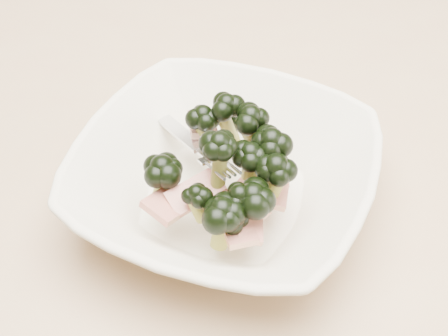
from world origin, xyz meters
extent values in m
cube|color=tan|center=(0.00, 0.00, 0.73)|extent=(1.20, 0.80, 0.04)
imported|color=beige|center=(-0.03, -0.06, 0.79)|extent=(0.38, 0.38, 0.07)
cylinder|color=olive|center=(-0.03, -0.13, 0.79)|extent=(0.01, 0.02, 0.02)
ellipsoid|color=black|center=(-0.03, -0.13, 0.81)|extent=(0.03, 0.03, 0.02)
cylinder|color=olive|center=(-0.02, 0.00, 0.79)|extent=(0.02, 0.02, 0.03)
ellipsoid|color=black|center=(-0.02, 0.00, 0.81)|extent=(0.03, 0.03, 0.03)
cylinder|color=olive|center=(-0.09, -0.08, 0.80)|extent=(0.03, 0.02, 0.04)
ellipsoid|color=black|center=(-0.09, -0.08, 0.82)|extent=(0.04, 0.04, 0.03)
cylinder|color=olive|center=(-0.01, -0.04, 0.82)|extent=(0.03, 0.02, 0.04)
ellipsoid|color=black|center=(-0.01, -0.04, 0.85)|extent=(0.04, 0.04, 0.03)
cylinder|color=olive|center=(-0.03, -0.02, 0.82)|extent=(0.02, 0.02, 0.05)
ellipsoid|color=black|center=(-0.03, -0.02, 0.85)|extent=(0.04, 0.04, 0.03)
cylinder|color=olive|center=(0.01, -0.07, 0.82)|extent=(0.03, 0.02, 0.04)
ellipsoid|color=black|center=(0.01, -0.07, 0.84)|extent=(0.04, 0.04, 0.03)
cylinder|color=olive|center=(-0.04, -0.13, 0.79)|extent=(0.02, 0.02, 0.04)
ellipsoid|color=black|center=(-0.04, -0.13, 0.82)|extent=(0.04, 0.04, 0.03)
cylinder|color=olive|center=(-0.04, -0.09, 0.83)|extent=(0.02, 0.02, 0.05)
ellipsoid|color=black|center=(-0.04, -0.09, 0.86)|extent=(0.04, 0.04, 0.03)
cylinder|color=olive|center=(-0.01, -0.08, 0.82)|extent=(0.02, 0.02, 0.03)
ellipsoid|color=black|center=(-0.01, -0.08, 0.84)|extent=(0.04, 0.04, 0.03)
cylinder|color=olive|center=(-0.05, -0.02, 0.81)|extent=(0.02, 0.02, 0.04)
ellipsoid|color=black|center=(-0.05, -0.02, 0.84)|extent=(0.03, 0.03, 0.03)
cylinder|color=olive|center=(-0.06, -0.11, 0.80)|extent=(0.02, 0.01, 0.04)
ellipsoid|color=black|center=(-0.06, -0.11, 0.82)|extent=(0.03, 0.03, 0.02)
cylinder|color=olive|center=(-0.01, -0.12, 0.80)|extent=(0.02, 0.02, 0.04)
ellipsoid|color=black|center=(-0.01, -0.12, 0.82)|extent=(0.04, 0.04, 0.03)
cylinder|color=olive|center=(-0.02, -0.12, 0.80)|extent=(0.02, 0.02, 0.04)
ellipsoid|color=black|center=(-0.02, -0.12, 0.82)|extent=(0.03, 0.03, 0.03)
cylinder|color=olive|center=(0.01, -0.09, 0.81)|extent=(0.03, 0.02, 0.04)
ellipsoid|color=black|center=(0.01, -0.09, 0.83)|extent=(0.04, 0.04, 0.03)
cylinder|color=olive|center=(0.01, -0.05, 0.81)|extent=(0.01, 0.01, 0.02)
ellipsoid|color=black|center=(0.01, -0.05, 0.83)|extent=(0.03, 0.03, 0.02)
cube|color=maroon|center=(-0.02, -0.13, 0.79)|extent=(0.04, 0.05, 0.01)
cube|color=maroon|center=(-0.05, 0.00, 0.81)|extent=(0.03, 0.05, 0.02)
cube|color=maroon|center=(-0.01, -0.10, 0.79)|extent=(0.05, 0.05, 0.02)
cube|color=maroon|center=(0.01, -0.07, 0.78)|extent=(0.05, 0.05, 0.01)
cube|color=maroon|center=(-0.09, -0.11, 0.80)|extent=(0.05, 0.05, 0.02)
cube|color=maroon|center=(0.01, -0.08, 0.80)|extent=(0.04, 0.05, 0.01)
cube|color=maroon|center=(-0.06, -0.10, 0.81)|extent=(0.06, 0.05, 0.03)
cube|color=maroon|center=(-0.01, -0.13, 0.80)|extent=(0.02, 0.04, 0.02)
camera|label=1|loc=(-0.04, -0.49, 1.23)|focal=50.00mm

